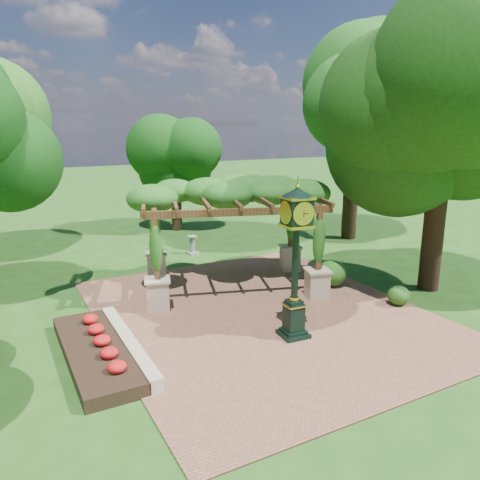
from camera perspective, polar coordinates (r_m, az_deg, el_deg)
name	(u,v)px	position (r m, az deg, el deg)	size (l,w,h in m)	color
ground	(278,325)	(14.99, 4.61, -10.25)	(120.00, 120.00, 0.00)	#1E4714
brick_plaza	(261,313)	(15.76, 2.62, -8.89)	(10.00, 12.00, 0.04)	brown
border_wall	(128,344)	(13.64, -13.45, -12.25)	(0.35, 5.00, 0.40)	#C6B793
flower_bed	(95,352)	(13.49, -17.22, -12.93)	(1.50, 5.00, 0.36)	red
pedestal_clock	(296,249)	(13.30, 6.81, -1.15)	(0.95, 0.95, 4.50)	black
pergola	(232,201)	(17.23, -1.04, 4.72)	(7.45, 5.85, 4.11)	#C7B394
sundial	(192,246)	(22.71, -5.84, -0.74)	(0.59, 0.59, 0.90)	gray
shrub_front	(399,295)	(17.17, 18.79, -6.41)	(0.75, 0.75, 0.67)	#215016
shrub_mid	(332,273)	(18.42, 11.15, -3.99)	(1.11, 1.11, 1.00)	#265B19
shrub_back	(288,252)	(21.60, 5.91, -1.46)	(0.83, 0.83, 0.75)	#30611C
tree_north	(175,160)	(27.47, -7.92, 9.66)	(4.00, 4.00, 6.00)	#302213
tree_east_far	(356,106)	(25.87, 13.93, 15.55)	(6.04, 6.04, 10.20)	black
tree_east_near	(445,115)	(18.42, 23.74, 13.74)	(5.62, 5.62, 9.34)	#331E14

